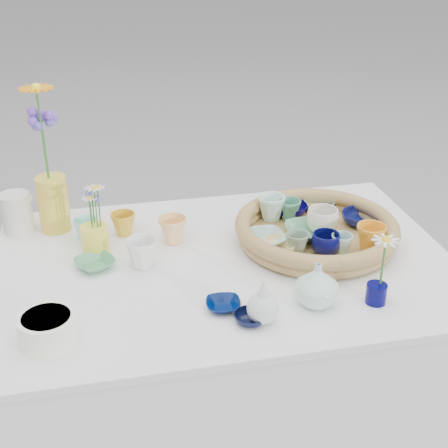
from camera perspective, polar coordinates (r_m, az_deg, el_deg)
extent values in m
imported|color=#050045|center=(1.95, 6.01, 1.33)|extent=(0.14, 0.14, 0.03)
imported|color=#0C1249|center=(1.93, 12.39, 0.50)|extent=(0.13, 0.13, 0.04)
imported|color=orange|center=(1.78, 13.25, -1.24)|extent=(0.09, 0.09, 0.08)
imported|color=#5B976E|center=(1.83, 7.78, -0.70)|extent=(0.14, 0.14, 0.03)
imported|color=gray|center=(1.73, 6.72, -1.74)|extent=(0.07, 0.07, 0.06)
imported|color=#91BCBA|center=(1.78, 3.64, -1.38)|extent=(0.13, 0.13, 0.03)
imported|color=#C7F6E6|center=(1.91, 4.36, 1.47)|extent=(0.09, 0.09, 0.08)
imported|color=white|center=(1.85, 9.00, 0.30)|extent=(0.11, 0.11, 0.07)
imported|color=#86C3D7|center=(1.99, 8.68, 1.63)|extent=(0.12, 0.12, 0.03)
imported|color=#070944|center=(1.74, 9.28, -1.80)|extent=(0.11, 0.11, 0.06)
imported|color=#FCDF91|center=(1.74, 5.11, -2.00)|extent=(0.13, 0.13, 0.03)
imported|color=#9FCEC7|center=(1.75, 10.71, -1.80)|extent=(0.07, 0.07, 0.06)
imported|color=#4B9573|center=(1.92, 6.01, 1.30)|extent=(0.08, 0.08, 0.06)
imported|color=gold|center=(1.88, -9.18, 0.01)|extent=(0.10, 0.10, 0.07)
imported|color=#FFC477|center=(1.82, -4.68, -0.55)|extent=(0.11, 0.11, 0.08)
imported|color=#4C9A66|center=(1.73, -11.71, -3.56)|extent=(0.14, 0.14, 0.03)
imported|color=white|center=(1.70, -7.48, -2.67)|extent=(0.10, 0.10, 0.08)
imported|color=#001145|center=(1.53, -0.07, -7.41)|extent=(0.09, 0.09, 0.02)
imported|color=#9AEAD4|center=(1.87, -12.47, -0.50)|extent=(0.09, 0.09, 0.07)
imported|color=black|center=(1.48, 2.39, -8.61)|extent=(0.09, 0.09, 0.02)
imported|color=silver|center=(1.54, 8.50, -5.48)|extent=(0.14, 0.14, 0.11)
cylinder|color=#020243|center=(1.59, 13.74, -6.20)|extent=(0.06, 0.06, 0.05)
cylinder|color=yellow|center=(1.93, -15.33, 1.80)|extent=(0.10, 0.10, 0.17)
cylinder|color=yellow|center=(1.79, -11.70, -1.42)|extent=(0.10, 0.10, 0.08)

